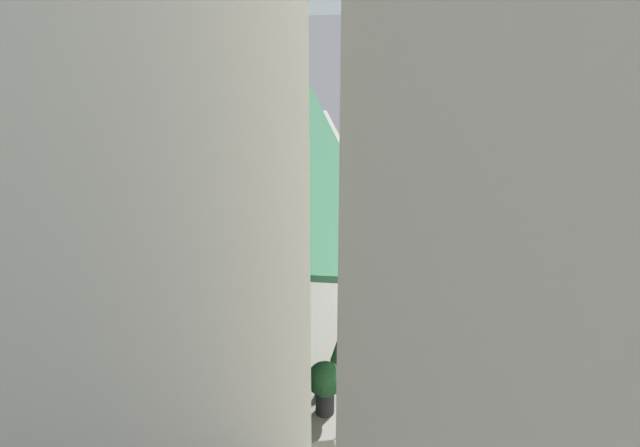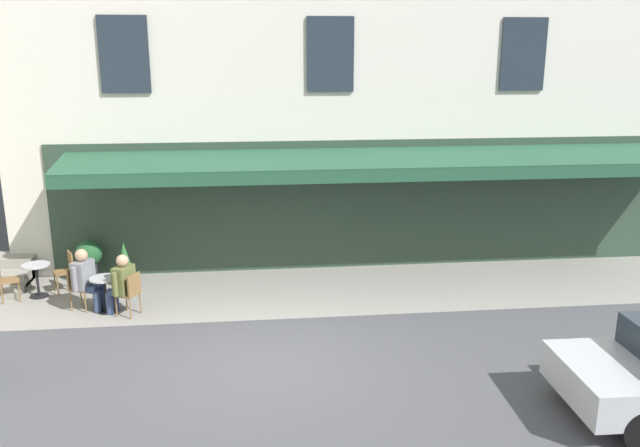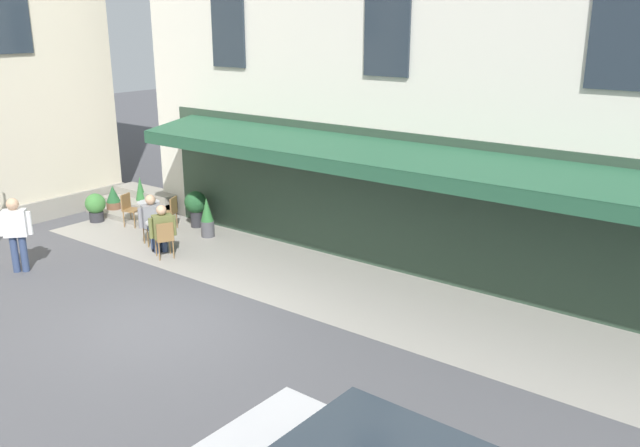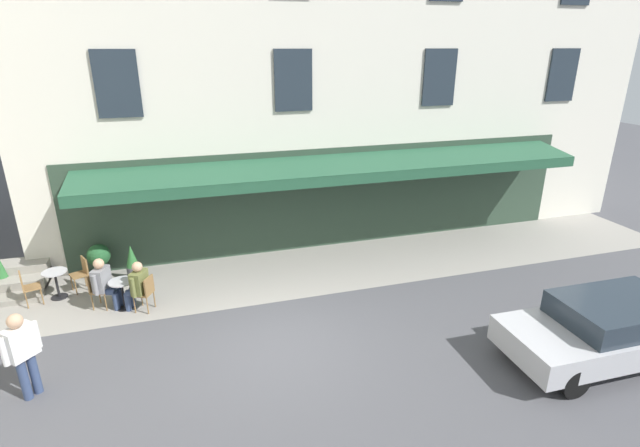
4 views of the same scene
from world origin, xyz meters
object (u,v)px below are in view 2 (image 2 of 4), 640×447
(cafe_chair_wicker_under_awning, at_px, (5,277))
(potted_plant_entrance_left, at_px, (89,256))
(potted_plant_by_steps, at_px, (125,265))
(cafe_chair_wicker_by_window, at_px, (78,284))
(cafe_chair_wicker_back_row, at_px, (67,268))
(cafe_chair_wicker_corner_left, at_px, (130,291))
(seated_companion_in_olive, at_px, (121,282))
(seated_patron_in_grey, at_px, (87,278))
(cafe_table_mid_terrace, at_px, (37,276))
(cafe_table_near_entrance, at_px, (105,289))

(cafe_chair_wicker_under_awning, relative_size, potted_plant_entrance_left, 0.90)
(cafe_chair_wicker_under_awning, distance_m, potted_plant_by_steps, 2.50)
(cafe_chair_wicker_by_window, relative_size, cafe_chair_wicker_back_row, 1.00)
(cafe_chair_wicker_corner_left, bearing_deg, seated_companion_in_olive, -26.44)
(seated_patron_in_grey, xyz_separation_m, potted_plant_by_steps, (-0.53, -1.35, -0.19))
(seated_patron_in_grey, xyz_separation_m, seated_companion_in_olive, (-0.76, 0.34, -0.01))
(cafe_chair_wicker_by_window, xyz_separation_m, potted_plant_entrance_left, (0.16, -1.68, 0.08))
(cafe_table_mid_terrace, xyz_separation_m, potted_plant_entrance_left, (-0.93, -0.86, 0.13))
(cafe_table_mid_terrace, bearing_deg, seated_patron_in_grey, 145.08)
(seated_companion_in_olive, height_order, potted_plant_by_steps, seated_companion_in_olive)
(seated_patron_in_grey, height_order, seated_companion_in_olive, seated_patron_in_grey)
(cafe_chair_wicker_by_window, xyz_separation_m, cafe_chair_wicker_back_row, (0.52, -1.10, 0.00))
(cafe_chair_wicker_under_awning, distance_m, potted_plant_entrance_left, 1.87)
(cafe_chair_wicker_by_window, relative_size, potted_plant_by_steps, 0.86)
(cafe_table_mid_terrace, relative_size, seated_companion_in_olive, 0.58)
(cafe_table_near_entrance, bearing_deg, potted_plant_entrance_left, -68.78)
(potted_plant_by_steps, relative_size, potted_plant_entrance_left, 1.05)
(cafe_table_near_entrance, relative_size, cafe_chair_wicker_under_awning, 0.82)
(cafe_table_near_entrance, height_order, cafe_chair_wicker_by_window, cafe_chair_wicker_by_window)
(cafe_chair_wicker_back_row, bearing_deg, cafe_table_mid_terrace, 25.82)
(cafe_table_mid_terrace, distance_m, seated_companion_in_olive, 2.40)
(cafe_table_mid_terrace, distance_m, seated_patron_in_grey, 1.59)
(cafe_table_near_entrance, relative_size, cafe_chair_wicker_by_window, 0.82)
(seated_patron_in_grey, relative_size, seated_companion_in_olive, 1.02)
(seated_patron_in_grey, bearing_deg, cafe_chair_wicker_by_window, -21.46)
(cafe_chair_wicker_by_window, bearing_deg, seated_patron_in_grey, 158.54)
(cafe_chair_wicker_back_row, bearing_deg, seated_companion_in_olive, 134.37)
(cafe_table_near_entrance, bearing_deg, cafe_chair_wicker_by_window, -21.46)
(seated_patron_in_grey, bearing_deg, seated_companion_in_olive, 156.05)
(cafe_table_near_entrance, relative_size, seated_companion_in_olive, 0.58)
(cafe_table_mid_terrace, xyz_separation_m, seated_patron_in_grey, (-1.29, 0.90, 0.22))
(cafe_chair_wicker_back_row, bearing_deg, cafe_chair_wicker_corner_left, 136.12)
(cafe_table_mid_terrace, height_order, seated_patron_in_grey, seated_patron_in_grey)
(cafe_chair_wicker_corner_left, xyz_separation_m, cafe_table_mid_terrace, (2.24, -1.33, -0.06))
(cafe_chair_wicker_under_awning, xyz_separation_m, seated_patron_in_grey, (-1.89, 0.70, 0.16))
(cafe_table_near_entrance, bearing_deg, cafe_table_mid_terrace, -32.11)
(cafe_chair_wicker_back_row, xyz_separation_m, seated_companion_in_olive, (-1.48, 1.51, 0.15))
(seated_companion_in_olive, bearing_deg, potted_plant_entrance_left, -61.99)
(cafe_chair_wicker_under_awning, xyz_separation_m, seated_companion_in_olive, (-2.65, 1.04, 0.15))
(cafe_chair_wicker_back_row, distance_m, potted_plant_by_steps, 1.26)
(seated_patron_in_grey, bearing_deg, cafe_table_mid_terrace, -34.92)
(cafe_chair_wicker_corner_left, relative_size, seated_companion_in_olive, 0.70)
(cafe_chair_wicker_corner_left, bearing_deg, cafe_chair_wicker_by_window, -23.95)
(seated_patron_in_grey, bearing_deg, cafe_chair_wicker_under_awning, -20.28)
(cafe_chair_wicker_corner_left, xyz_separation_m, cafe_chair_wicker_by_window, (1.15, -0.51, 0.00))
(potted_plant_by_steps, bearing_deg, cafe_chair_wicker_back_row, 8.03)
(cafe_chair_wicker_corner_left, bearing_deg, potted_plant_entrance_left, -59.19)
(cafe_chair_wicker_back_row, height_order, potted_plant_by_steps, potted_plant_by_steps)
(seated_patron_in_grey, relative_size, potted_plant_entrance_left, 1.31)
(seated_companion_in_olive, bearing_deg, cafe_chair_wicker_under_awning, -21.36)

